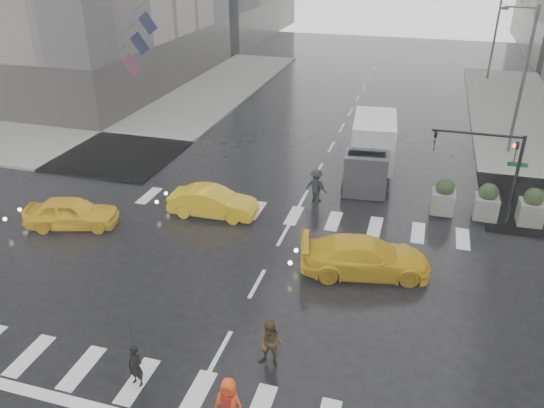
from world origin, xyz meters
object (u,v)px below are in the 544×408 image
(pedestrian_orange, at_px, (229,404))
(box_truck, at_px, (371,149))
(traffic_signal_pole, at_px, (496,160))
(taxi_mid, at_px, (213,202))
(pedestrian_brown, at_px, (271,344))
(taxi_front, at_px, (72,213))

(pedestrian_orange, bearing_deg, box_truck, 87.76)
(traffic_signal_pole, relative_size, taxi_mid, 1.04)
(pedestrian_brown, distance_m, pedestrian_orange, 2.72)
(traffic_signal_pole, bearing_deg, taxi_front, -162.34)
(pedestrian_orange, xyz_separation_m, taxi_mid, (-5.25, 11.73, -0.17))
(pedestrian_orange, bearing_deg, traffic_signal_pole, 65.53)
(taxi_front, bearing_deg, traffic_signal_pole, -88.94)
(taxi_front, height_order, box_truck, box_truck)
(pedestrian_orange, distance_m, taxi_front, 14.28)
(pedestrian_orange, xyz_separation_m, taxi_front, (-11.25, 8.80, -0.15))
(taxi_front, bearing_deg, box_truck, -69.70)
(traffic_signal_pole, distance_m, taxi_front, 19.95)
(taxi_front, distance_m, taxi_mid, 6.67)
(traffic_signal_pole, distance_m, taxi_mid, 13.47)
(traffic_signal_pole, bearing_deg, pedestrian_orange, -117.22)
(taxi_mid, bearing_deg, box_truck, -48.07)
(traffic_signal_pole, relative_size, taxi_front, 1.04)
(pedestrian_orange, bearing_deg, pedestrian_brown, 84.04)
(traffic_signal_pole, height_order, pedestrian_orange, traffic_signal_pole)
(taxi_front, xyz_separation_m, box_truck, (12.86, 9.65, 1.03))
(pedestrian_brown, distance_m, taxi_mid, 10.67)
(pedestrian_orange, bearing_deg, taxi_mid, 116.87)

